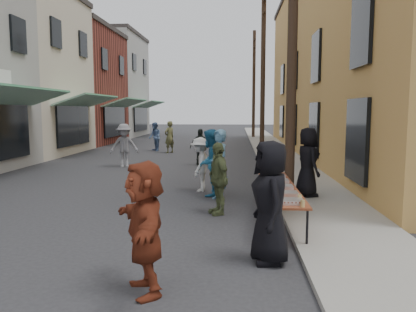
# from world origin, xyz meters

# --- Properties ---
(ground) EXTENTS (120.00, 120.00, 0.00)m
(ground) POSITION_xyz_m (0.00, 0.00, 0.00)
(ground) COLOR #28282B
(ground) RESTS_ON ground
(sidewalk) EXTENTS (2.20, 60.00, 0.10)m
(sidewalk) POSITION_xyz_m (5.00, 15.00, 0.05)
(sidewalk) COLOR gray
(sidewalk) RESTS_ON ground
(storefront_row) EXTENTS (8.00, 37.00, 9.00)m
(storefront_row) POSITION_xyz_m (-10.00, 14.96, 4.12)
(storefront_row) COLOR maroon
(storefront_row) RESTS_ON ground
(building_ochre) EXTENTS (10.00, 28.00, 10.00)m
(building_ochre) POSITION_xyz_m (11.10, 14.00, 5.00)
(building_ochre) COLOR #C59546
(building_ochre) RESTS_ON ground
(utility_pole_near) EXTENTS (0.26, 0.26, 9.00)m
(utility_pole_near) POSITION_xyz_m (4.30, 3.00, 4.50)
(utility_pole_near) COLOR #2D2116
(utility_pole_near) RESTS_ON ground
(utility_pole_mid) EXTENTS (0.26, 0.26, 9.00)m
(utility_pole_mid) POSITION_xyz_m (4.30, 15.00, 4.50)
(utility_pole_mid) COLOR #2D2116
(utility_pole_mid) RESTS_ON ground
(utility_pole_far) EXTENTS (0.26, 0.26, 9.00)m
(utility_pole_far) POSITION_xyz_m (4.30, 27.00, 4.50)
(utility_pole_far) COLOR #2D2116
(utility_pole_far) RESTS_ON ground
(serving_table) EXTENTS (0.70, 4.00, 0.75)m
(serving_table) POSITION_xyz_m (3.80, 0.82, 0.71)
(serving_table) COLOR brown
(serving_table) RESTS_ON ground
(catering_tray_sausage) EXTENTS (0.50, 0.33, 0.08)m
(catering_tray_sausage) POSITION_xyz_m (3.80, -0.83, 0.79)
(catering_tray_sausage) COLOR maroon
(catering_tray_sausage) RESTS_ON serving_table
(catering_tray_foil_b) EXTENTS (0.50, 0.33, 0.08)m
(catering_tray_foil_b) POSITION_xyz_m (3.80, -0.18, 0.79)
(catering_tray_foil_b) COLOR #B2B2B7
(catering_tray_foil_b) RESTS_ON serving_table
(catering_tray_buns) EXTENTS (0.50, 0.33, 0.08)m
(catering_tray_buns) POSITION_xyz_m (3.80, 0.52, 0.79)
(catering_tray_buns) COLOR tan
(catering_tray_buns) RESTS_ON serving_table
(catering_tray_foil_d) EXTENTS (0.50, 0.33, 0.08)m
(catering_tray_foil_d) POSITION_xyz_m (3.80, 1.22, 0.79)
(catering_tray_foil_d) COLOR #B2B2B7
(catering_tray_foil_d) RESTS_ON serving_table
(catering_tray_buns_end) EXTENTS (0.50, 0.33, 0.08)m
(catering_tray_buns_end) POSITION_xyz_m (3.80, 1.92, 0.79)
(catering_tray_buns_end) COLOR tan
(catering_tray_buns_end) RESTS_ON serving_table
(condiment_jar_a) EXTENTS (0.07, 0.07, 0.08)m
(condiment_jar_a) POSITION_xyz_m (3.58, -1.13, 0.79)
(condiment_jar_a) COLOR #A57F26
(condiment_jar_a) RESTS_ON serving_table
(condiment_jar_b) EXTENTS (0.07, 0.07, 0.08)m
(condiment_jar_b) POSITION_xyz_m (3.58, -1.03, 0.79)
(condiment_jar_b) COLOR #A57F26
(condiment_jar_b) RESTS_ON serving_table
(condiment_jar_c) EXTENTS (0.07, 0.07, 0.08)m
(condiment_jar_c) POSITION_xyz_m (3.58, -0.93, 0.79)
(condiment_jar_c) COLOR #A57F26
(condiment_jar_c) RESTS_ON serving_table
(cup_stack) EXTENTS (0.08, 0.08, 0.12)m
(cup_stack) POSITION_xyz_m (4.00, -1.08, 0.81)
(cup_stack) COLOR tan
(cup_stack) RESTS_ON serving_table
(guest_front_a) EXTENTS (0.76, 1.03, 1.93)m
(guest_front_a) POSITION_xyz_m (3.40, -1.68, 0.96)
(guest_front_a) COLOR black
(guest_front_a) RESTS_ON ground
(guest_front_b) EXTENTS (0.71, 0.82, 1.89)m
(guest_front_b) POSITION_xyz_m (2.41, 2.68, 0.95)
(guest_front_b) COLOR #5585A5
(guest_front_b) RESTS_ON ground
(guest_front_c) EXTENTS (0.92, 1.06, 1.86)m
(guest_front_c) POSITION_xyz_m (2.14, 3.22, 0.93)
(guest_front_c) COLOR teal
(guest_front_c) RESTS_ON ground
(guest_front_d) EXTENTS (0.70, 1.09, 1.60)m
(guest_front_d) POSITION_xyz_m (1.81, 3.85, 0.80)
(guest_front_d) COLOR silver
(guest_front_d) RESTS_ON ground
(guest_front_e) EXTENTS (0.76, 1.06, 1.66)m
(guest_front_e) POSITION_xyz_m (2.45, 1.23, 0.83)
(guest_front_e) COLOR #535F37
(guest_front_e) RESTS_ON ground
(guest_queue_back) EXTENTS (1.11, 1.70, 1.76)m
(guest_queue_back) POSITION_xyz_m (1.69, -2.88, 0.88)
(guest_queue_back) COLOR maroon
(guest_queue_back) RESTS_ON ground
(server) EXTENTS (0.81, 1.02, 1.84)m
(server) POSITION_xyz_m (4.76, 2.93, 1.02)
(server) COLOR black
(server) RESTS_ON sidewalk
(passerby_left) EXTENTS (1.32, 0.99, 1.82)m
(passerby_left) POSITION_xyz_m (-1.84, 8.74, 0.91)
(passerby_left) COLOR slate
(passerby_left) RESTS_ON ground
(passerby_mid) EXTENTS (0.95, 0.43, 1.59)m
(passerby_mid) POSITION_xyz_m (1.32, 9.51, 0.79)
(passerby_mid) COLOR black
(passerby_mid) RESTS_ON ground
(passerby_right) EXTENTS (0.75, 0.77, 1.78)m
(passerby_right) POSITION_xyz_m (-0.88, 14.47, 0.89)
(passerby_right) COLOR brown
(passerby_right) RESTS_ON ground
(passerby_far) EXTENTS (0.96, 1.03, 1.69)m
(passerby_far) POSITION_xyz_m (-1.89, 15.43, 0.85)
(passerby_far) COLOR #516D9D
(passerby_far) RESTS_ON ground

